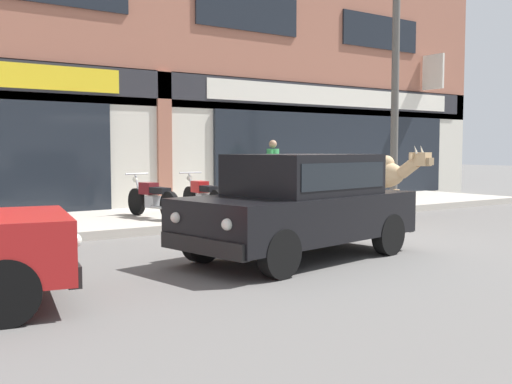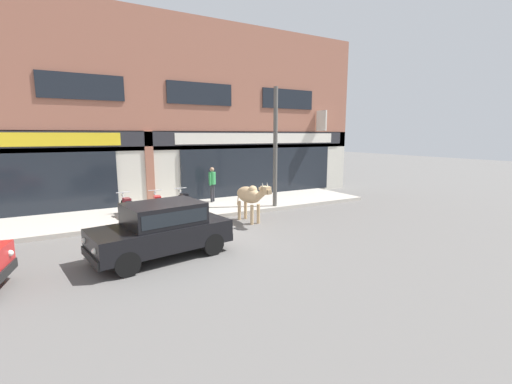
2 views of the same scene
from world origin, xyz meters
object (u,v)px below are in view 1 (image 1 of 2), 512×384
at_px(pedestrian, 273,164).
at_px(utility_pole, 395,101).
at_px(motorcycle_1, 203,196).
at_px(motorcycle_0, 152,198).
at_px(cow, 379,175).
at_px(motorcycle_2, 245,194).
at_px(car_0, 300,201).

height_order(pedestrian, utility_pole, utility_pole).
bearing_deg(motorcycle_1, motorcycle_0, 174.44).
xyz_separation_m(motorcycle_0, motorcycle_1, (1.09, -0.11, 0.00)).
relative_size(cow, motorcycle_2, 1.19).
xyz_separation_m(car_0, motorcycle_0, (-0.17, 4.49, -0.27)).
relative_size(motorcycle_1, pedestrian, 1.13).
bearing_deg(car_0, cow, 29.26).
distance_m(motorcycle_2, pedestrian, 2.20).
distance_m(cow, motorcycle_1, 3.67).
bearing_deg(car_0, utility_pole, 31.44).
distance_m(cow, motorcycle_0, 4.62).
distance_m(motorcycle_0, motorcycle_2, 2.21).
distance_m(motorcycle_1, pedestrian, 3.16).
height_order(cow, motorcycle_2, cow).
bearing_deg(motorcycle_2, motorcycle_0, 178.71).
xyz_separation_m(cow, motorcycle_1, (-2.84, 2.27, -0.46)).
bearing_deg(pedestrian, car_0, -123.11).
bearing_deg(pedestrian, motorcycle_0, -162.53).
bearing_deg(motorcycle_1, cow, -38.63).
xyz_separation_m(cow, pedestrian, (-0.04, 3.61, 0.14)).
xyz_separation_m(motorcycle_1, pedestrian, (2.80, 1.33, 0.60)).
bearing_deg(utility_pole, motorcycle_0, 170.61).
bearing_deg(cow, motorcycle_2, 126.57).
distance_m(cow, car_0, 4.33).
distance_m(cow, pedestrian, 3.61).
bearing_deg(pedestrian, motorcycle_2, -142.87).
xyz_separation_m(car_0, motorcycle_1, (0.93, 4.38, -0.27)).
xyz_separation_m(car_0, utility_pole, (5.75, 3.51, 1.86)).
relative_size(motorcycle_0, pedestrian, 1.13).
distance_m(motorcycle_0, utility_pole, 6.36).
height_order(car_0, motorcycle_0, car_0).
xyz_separation_m(motorcycle_0, utility_pole, (5.91, -0.98, 2.13)).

